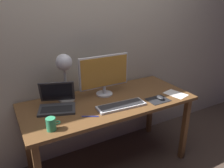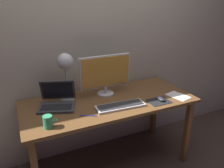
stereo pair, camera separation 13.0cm
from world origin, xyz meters
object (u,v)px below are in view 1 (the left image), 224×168
desk_lamp (64,67)px  pen (90,116)px  mouse (160,97)px  monitor (104,73)px  keyboard_main (121,106)px  laptop (57,101)px  coffee_mug (51,124)px

desk_lamp → pen: (0.06, -0.40, -0.32)m
desk_lamp → mouse: bearing=-28.2°
monitor → pen: monitor is taller
desk_lamp → monitor: bearing=-9.7°
keyboard_main → mouse: mouse is taller
laptop → desk_lamp: desk_lamp is taller
desk_lamp → pen: size_ratio=3.14×
monitor → mouse: monitor is taller
desk_lamp → coffee_mug: (-0.26, -0.44, -0.27)m
desk_lamp → keyboard_main: bearing=-44.6°
keyboard_main → coffee_mug: bearing=-173.8°
desk_lamp → coffee_mug: desk_lamp is taller
monitor → keyboard_main: size_ratio=1.13×
monitor → desk_lamp: (-0.36, 0.06, 0.10)m
laptop → pen: laptop is taller
laptop → desk_lamp: 0.31m
mouse → pen: bearing=178.8°
monitor → keyboard_main: monitor is taller
monitor → desk_lamp: 0.38m
keyboard_main → coffee_mug: coffee_mug is taller
laptop → keyboard_main: bearing=-28.4°
pen → desk_lamp: bearing=99.2°
coffee_mug → pen: coffee_mug is taller
keyboard_main → laptop: size_ratio=1.18×
mouse → pen: size_ratio=0.69×
coffee_mug → desk_lamp: bearing=59.6°
monitor → desk_lamp: bearing=170.3°
mouse → keyboard_main: bearing=173.7°
monitor → coffee_mug: bearing=-148.8°
coffee_mug → laptop: bearing=67.5°
laptop → mouse: laptop is taller
laptop → desk_lamp: size_ratio=0.86×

